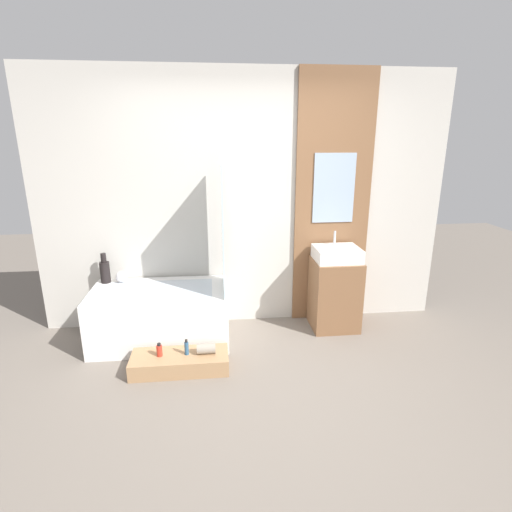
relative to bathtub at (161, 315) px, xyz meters
name	(u,v)px	position (x,y,z in m)	size (l,w,h in m)	color
ground_plane	(263,411)	(0.87, -1.18, -0.27)	(12.00, 12.00, 0.00)	slate
wall_tiled_back	(245,203)	(0.87, 0.40, 1.03)	(4.20, 0.06, 2.60)	beige
wall_wood_accent	(333,201)	(1.78, 0.35, 1.04)	(0.79, 0.04, 2.60)	brown
bathtub	(161,315)	(0.00, 0.00, 0.00)	(1.30, 0.71, 0.54)	white
glass_shower_screen	(222,228)	(0.62, -0.04, 0.87)	(0.01, 0.58, 1.21)	silver
wooden_step_bench	(180,362)	(0.22, -0.56, -0.20)	(0.84, 0.33, 0.15)	#A87F56
vanity_cabinet	(334,294)	(1.78, 0.11, 0.10)	(0.47, 0.45, 0.74)	brown
sink	(337,254)	(1.78, 0.11, 0.54)	(0.45, 0.38, 0.28)	white
vase_tall_dark	(105,271)	(-0.55, 0.26, 0.39)	(0.10, 0.10, 0.30)	black
vase_round_light	(122,277)	(-0.40, 0.25, 0.32)	(0.11, 0.11, 0.11)	white
bottle_soap_primary	(159,350)	(0.05, -0.56, -0.07)	(0.05, 0.05, 0.12)	red
bottle_soap_secondary	(187,348)	(0.28, -0.56, -0.06)	(0.04, 0.04, 0.14)	#2D567A
towel_roll	(206,349)	(0.45, -0.56, -0.08)	(0.09, 0.09, 0.16)	gray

